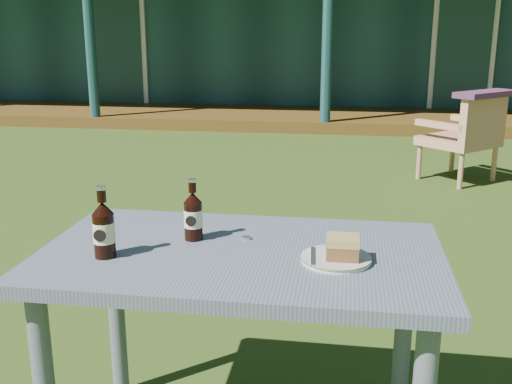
% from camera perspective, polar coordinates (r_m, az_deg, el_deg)
% --- Properties ---
extents(ground, '(80.00, 80.00, 0.00)m').
position_cam_1_polar(ground, '(3.54, 3.22, -7.37)').
color(ground, '#334916').
extents(pavilion, '(15.80, 8.30, 3.45)m').
position_cam_1_polar(pavilion, '(12.65, 7.67, 16.22)').
color(pavilion, '#183E3E').
rests_on(pavilion, ground).
extents(cafe_table, '(1.20, 0.70, 0.72)m').
position_cam_1_polar(cafe_table, '(1.84, -1.44, -8.52)').
color(cafe_table, '#545D6A').
rests_on(cafe_table, ground).
extents(plate, '(0.20, 0.20, 0.01)m').
position_cam_1_polar(plate, '(1.73, 7.61, -6.29)').
color(plate, silver).
rests_on(plate, cafe_table).
extents(cake_slice, '(0.09, 0.09, 0.06)m').
position_cam_1_polar(cake_slice, '(1.71, 8.27, -5.20)').
color(cake_slice, brown).
rests_on(cake_slice, plate).
extents(fork, '(0.02, 0.14, 0.00)m').
position_cam_1_polar(fork, '(1.72, 5.44, -6.07)').
color(fork, silver).
rests_on(fork, plate).
extents(cola_bottle_near, '(0.06, 0.06, 0.20)m').
position_cam_1_polar(cola_bottle_near, '(1.87, -6.01, -2.24)').
color(cola_bottle_near, black).
rests_on(cola_bottle_near, cafe_table).
extents(cola_bottle_far, '(0.06, 0.06, 0.21)m').
position_cam_1_polar(cola_bottle_far, '(1.77, -14.30, -3.43)').
color(cola_bottle_far, black).
rests_on(cola_bottle_far, cafe_table).
extents(bottle_cap, '(0.03, 0.03, 0.01)m').
position_cam_1_polar(bottle_cap, '(1.89, -0.91, -4.39)').
color(bottle_cap, silver).
rests_on(bottle_cap, cafe_table).
extents(armchair_left, '(0.80, 0.80, 0.79)m').
position_cam_1_polar(armchair_left, '(5.76, 19.40, 5.26)').
color(armchair_left, tan).
rests_on(armchair_left, ground).
extents(floral_throw, '(0.62, 0.61, 0.05)m').
position_cam_1_polar(floral_throw, '(5.63, 21.06, 8.72)').
color(floral_throw, '#562B4A').
rests_on(floral_throw, armchair_left).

